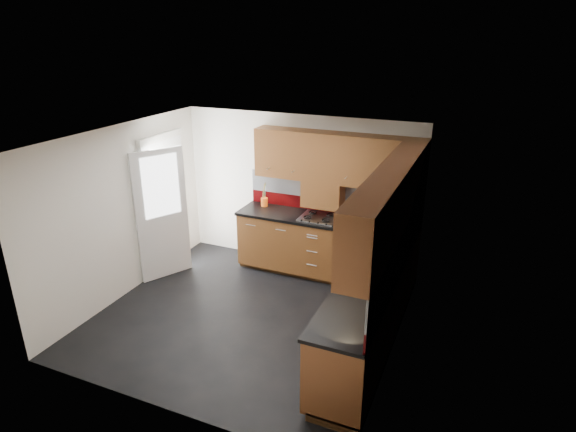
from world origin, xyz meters
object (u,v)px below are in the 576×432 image
at_px(utensil_pot, 264,201).
at_px(food_processor, 376,257).
at_px(gas_hob, 319,218).
at_px(toaster, 343,213).

bearing_deg(utensil_pot, food_processor, -33.22).
relative_size(gas_hob, utensil_pot, 1.42).
bearing_deg(toaster, gas_hob, -156.37).
height_order(toaster, food_processor, food_processor).
bearing_deg(utensil_pot, toaster, -1.32).
distance_m(utensil_pot, food_processor, 2.54).
bearing_deg(food_processor, utensil_pot, 146.78).
xyz_separation_m(gas_hob, toaster, (0.33, 0.14, 0.07)).
bearing_deg(gas_hob, toaster, 23.63).
relative_size(utensil_pot, food_processor, 1.37).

